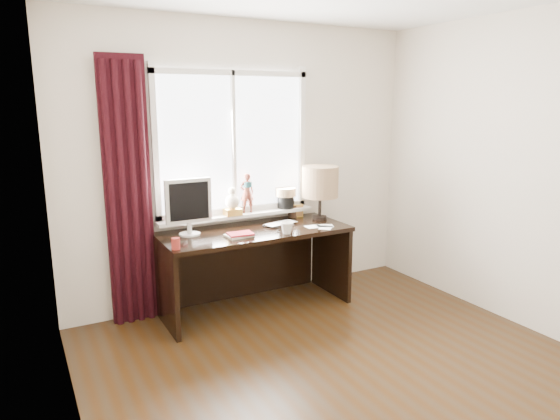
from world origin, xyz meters
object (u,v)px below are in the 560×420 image
mug (287,228)px  table_lamp (320,182)px  monitor (189,203)px  laptop (281,224)px  red_cup (176,244)px  desk (251,253)px

mug → table_lamp: table_lamp is taller
monitor → laptop: bearing=-4.7°
table_lamp → red_cup: bearing=-168.3°
laptop → table_lamp: bearing=-6.8°
table_lamp → desk: bearing=178.1°
desk → monitor: (-0.57, 0.01, 0.52)m
mug → red_cup: 0.99m
mug → table_lamp: size_ratio=0.21×
desk → laptop: bearing=-12.1°
table_lamp → monitor: bearing=178.5°
laptop → table_lamp: (0.45, 0.04, 0.35)m
monitor → mug: bearing=-25.5°
mug → desk: mug is taller
laptop → mug: mug is taller
laptop → table_lamp: 0.57m
red_cup → table_lamp: 1.60m
red_cup → desk: 0.92m
monitor → table_lamp: size_ratio=0.94×
laptop → monitor: monitor is taller
mug → table_lamp: bearing=30.8°
laptop → table_lamp: size_ratio=0.61×
desk → monitor: size_ratio=3.47×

